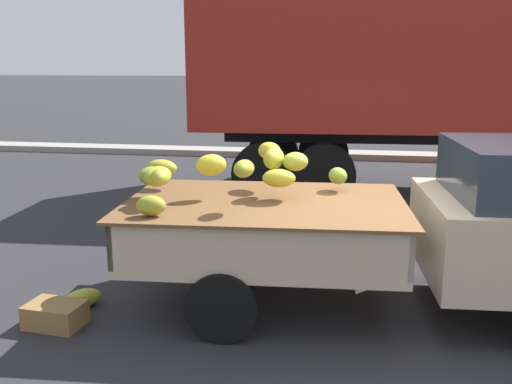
# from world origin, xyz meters

# --- Properties ---
(ground) EXTENTS (220.00, 220.00, 0.00)m
(ground) POSITION_xyz_m (0.00, 0.00, 0.00)
(ground) COLOR #28282B
(curb_strip) EXTENTS (80.00, 0.80, 0.16)m
(curb_strip) POSITION_xyz_m (0.00, 9.39, 0.08)
(curb_strip) COLOR gray
(curb_strip) RESTS_ON ground
(pickup_truck) EXTENTS (4.99, 2.14, 1.70)m
(pickup_truck) POSITION_xyz_m (0.71, 0.11, 0.88)
(pickup_truck) COLOR #CCB793
(pickup_truck) RESTS_ON ground
(fallen_banana_bunch_near_tailgate) EXTENTS (0.41, 0.43, 0.19)m
(fallen_banana_bunch_near_tailgate) POSITION_xyz_m (-3.03, -0.44, 0.09)
(fallen_banana_bunch_near_tailgate) COLOR gold
(fallen_banana_bunch_near_tailgate) RESTS_ON ground
(produce_crate) EXTENTS (0.55, 0.41, 0.22)m
(produce_crate) POSITION_xyz_m (-3.09, -0.87, 0.11)
(produce_crate) COLOR olive
(produce_crate) RESTS_ON ground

